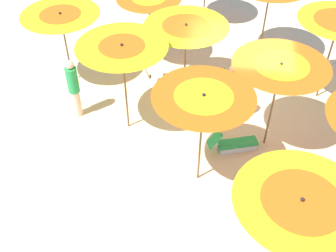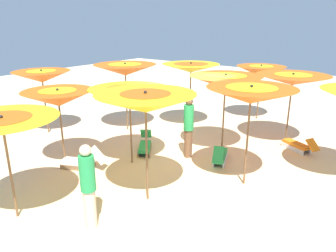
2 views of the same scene
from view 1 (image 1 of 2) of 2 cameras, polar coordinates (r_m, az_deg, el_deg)
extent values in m
cube|color=beige|center=(11.80, 8.41, 1.63)|extent=(38.45, 38.45, 0.04)
cylinder|color=brown|center=(12.35, 20.74, 7.98)|extent=(0.05, 0.05, 2.28)
cylinder|color=brown|center=(13.59, 12.89, 13.04)|extent=(0.05, 0.05, 2.26)
cylinder|color=brown|center=(10.37, 13.86, 2.16)|extent=(0.05, 0.05, 2.23)
cone|color=orange|center=(9.70, 14.95, 7.14)|extent=(2.18, 2.18, 0.38)
cone|color=yellow|center=(9.65, 15.04, 7.56)|extent=(1.23, 1.23, 0.21)
sphere|color=black|center=(9.58, 15.18, 8.20)|extent=(0.07, 0.07, 0.07)
cylinder|color=brown|center=(11.78, 2.32, 8.43)|extent=(0.05, 0.05, 2.02)
cone|color=yellow|center=(11.24, 2.46, 12.69)|extent=(2.23, 2.23, 0.36)
cone|color=orange|center=(11.20, 2.47, 13.06)|extent=(1.27, 1.27, 0.21)
sphere|color=black|center=(11.13, 2.49, 13.62)|extent=(0.07, 0.07, 0.07)
cylinder|color=brown|center=(13.16, -2.45, 12.31)|extent=(0.05, 0.05, 1.96)
cone|color=orange|center=(12.69, -2.58, 16.12)|extent=(1.90, 1.90, 0.43)
cone|color=yellow|center=(12.64, -2.60, 16.56)|extent=(0.99, 0.99, 0.22)
cylinder|color=brown|center=(7.99, 15.76, -15.34)|extent=(0.05, 0.05, 2.17)
cone|color=yellow|center=(7.12, 17.41, -10.69)|extent=(2.20, 2.20, 0.43)
cone|color=orange|center=(7.05, 17.56, -10.24)|extent=(1.31, 1.31, 0.25)
sphere|color=black|center=(6.93, 17.82, -9.48)|extent=(0.07, 0.07, 0.07)
cylinder|color=brown|center=(9.22, 4.40, -2.40)|extent=(0.05, 0.05, 2.29)
cone|color=orange|center=(8.44, 4.81, 3.07)|extent=(2.11, 2.11, 0.39)
cone|color=yellow|center=(8.38, 4.84, 3.54)|extent=(1.19, 1.19, 0.22)
sphere|color=black|center=(8.30, 4.89, 4.26)|extent=(0.07, 0.07, 0.07)
cylinder|color=brown|center=(10.58, -5.76, 4.58)|extent=(0.05, 0.05, 2.30)
cone|color=yellow|center=(9.92, -6.22, 9.78)|extent=(2.16, 2.16, 0.42)
cone|color=orange|center=(9.86, -6.27, 10.31)|extent=(1.08, 1.08, 0.21)
sphere|color=black|center=(9.79, -6.33, 10.94)|extent=(0.07, 0.07, 0.07)
cylinder|color=brown|center=(12.67, -13.55, 9.91)|extent=(0.05, 0.05, 2.02)
cone|color=yellow|center=(12.17, -14.33, 13.87)|extent=(2.16, 2.16, 0.32)
cone|color=orange|center=(12.13, -14.39, 14.21)|extent=(1.13, 1.13, 0.16)
sphere|color=black|center=(12.08, -14.48, 14.65)|extent=(0.07, 0.07, 0.07)
cube|color=olive|center=(13.24, -3.04, 7.79)|extent=(0.43, 0.82, 0.14)
cube|color=olive|center=(13.30, -1.57, 8.03)|extent=(0.43, 0.82, 0.14)
cube|color=white|center=(13.20, -2.32, 8.34)|extent=(0.71, 0.96, 0.10)
cube|color=white|center=(12.56, -1.65, 7.74)|extent=(0.48, 0.50, 0.44)
cube|color=silver|center=(10.13, 21.07, -9.83)|extent=(0.45, 0.83, 0.14)
cube|color=orange|center=(9.49, 21.01, -11.53)|extent=(0.42, 0.45, 0.32)
cube|color=silver|center=(10.87, 9.21, -2.19)|extent=(0.93, 0.38, 0.14)
cube|color=silver|center=(10.69, 9.66, -3.24)|extent=(0.93, 0.38, 0.14)
cube|color=green|center=(10.70, 9.51, -2.27)|extent=(1.01, 0.61, 0.10)
cube|color=green|center=(10.35, 6.36, -1.75)|extent=(0.40, 0.38, 0.44)
cube|color=olive|center=(12.33, 6.39, 4.54)|extent=(0.77, 0.58, 0.14)
cube|color=olive|center=(12.56, 5.59, 5.41)|extent=(0.77, 0.58, 0.14)
cube|color=green|center=(12.37, 6.03, 5.41)|extent=(0.95, 0.83, 0.10)
cube|color=green|center=(12.53, 8.50, 6.94)|extent=(0.47, 0.47, 0.37)
cylinder|color=beige|center=(11.63, -12.31, 3.10)|extent=(0.24, 0.24, 0.82)
cylinder|color=green|center=(11.16, -12.89, 6.14)|extent=(0.30, 0.30, 0.72)
sphere|color=beige|center=(10.90, -13.27, 8.12)|extent=(0.22, 0.22, 0.22)
cylinder|color=brown|center=(11.22, 8.27, 2.18)|extent=(0.24, 0.24, 0.87)
cylinder|color=green|center=(10.72, 8.70, 5.47)|extent=(0.30, 0.30, 0.76)
sphere|color=brown|center=(10.42, 8.98, 7.64)|extent=(0.23, 0.23, 0.23)
camera|label=2|loc=(9.05, -47.61, 3.55)|focal=34.20mm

